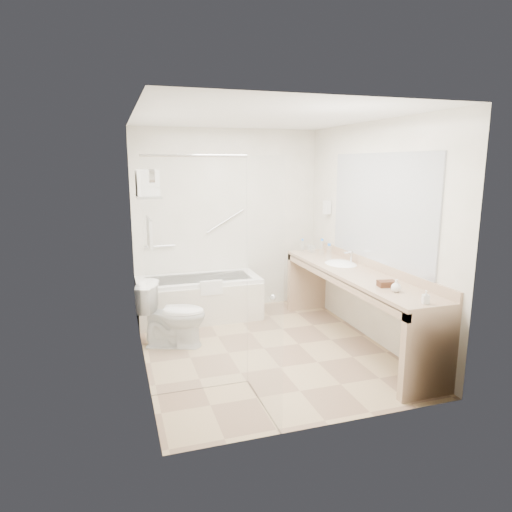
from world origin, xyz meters
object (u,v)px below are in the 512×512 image
object	(u,v)px
bathtub	(199,298)
amenity_basket	(387,284)
vanity_counter	(354,289)
water_bottle_left	(302,246)
toilet	(173,315)

from	to	relation	value
bathtub	amenity_basket	world-z (taller)	amenity_basket
vanity_counter	water_bottle_left	distance (m)	1.29
bathtub	toilet	world-z (taller)	toilet
toilet	water_bottle_left	xyz separation A→B (m)	(1.87, 0.70, 0.57)
bathtub	water_bottle_left	xyz separation A→B (m)	(1.42, -0.14, 0.65)
amenity_basket	water_bottle_left	xyz separation A→B (m)	(-0.07, 1.92, 0.05)
water_bottle_left	toilet	bearing A→B (deg)	-159.50
vanity_counter	water_bottle_left	size ratio (longest dim) A/B	15.38
vanity_counter	toilet	size ratio (longest dim) A/B	3.63
vanity_counter	toilet	world-z (taller)	vanity_counter
toilet	amenity_basket	world-z (taller)	amenity_basket
vanity_counter	toilet	bearing A→B (deg)	164.42
bathtub	water_bottle_left	distance (m)	1.57
vanity_counter	water_bottle_left	bearing A→B (deg)	94.74
vanity_counter	water_bottle_left	xyz separation A→B (m)	(-0.10, 1.25, 0.29)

